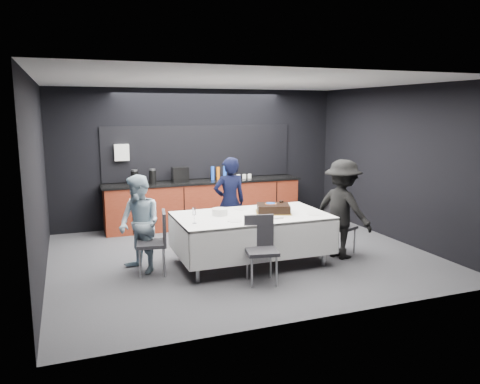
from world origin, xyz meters
The scene contains 18 objects.
ground centered at (0.00, 0.00, 0.00)m, with size 6.00×6.00×0.00m, color #404145.
room_shell centered at (0.00, 0.00, 1.86)m, with size 6.04×5.04×2.82m.
kitchenette centered at (-0.02, 2.22, 0.54)m, with size 4.10×0.64×2.05m.
party_table centered at (0.00, -0.40, 0.64)m, with size 2.32×1.32×0.78m.
cake_assembly centered at (0.37, -0.39, 0.85)m, with size 0.65×0.58×0.17m.
plate_stack centered at (-0.46, -0.26, 0.83)m, with size 0.24×0.24×0.10m, color white.
loose_plate_near centered at (-0.38, -0.71, 0.78)m, with size 0.22×0.22×0.01m, color white.
loose_plate_right_a centered at (0.68, -0.22, 0.78)m, with size 0.19×0.19×0.01m, color white.
loose_plate_right_b centered at (0.89, -0.73, 0.78)m, with size 0.22×0.22×0.01m, color white.
loose_plate_far centered at (-0.01, 0.03, 0.78)m, with size 0.21×0.21×0.01m, color white.
fork_pile centered at (0.27, -0.78, 0.79)m, with size 0.15×0.09×0.02m, color white.
champagne_flute centered at (-0.97, -0.65, 0.94)m, with size 0.06×0.06×0.22m.
chair_left centered at (-1.46, -0.34, 0.53)m, with size 0.48×0.48×0.92m.
chair_right centered at (1.51, -0.47, 0.53)m, with size 0.55×0.55×0.92m.
chair_near centered at (-0.17, -1.15, 0.53)m, with size 0.49×0.49×0.92m.
person_center centered at (-0.01, 0.60, 0.79)m, with size 0.57×0.38×1.58m, color black.
person_left centered at (-1.67, -0.18, 0.72)m, with size 0.70×0.55×1.44m, color #A1BACB.
person_right centered at (1.49, -0.62, 0.80)m, with size 1.03×0.59×1.59m, color black.
Camera 1 is at (-2.62, -6.92, 2.36)m, focal length 35.00 mm.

